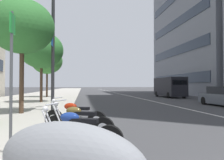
{
  "coord_description": "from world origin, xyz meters",
  "views": [
    {
      "loc": [
        -2.51,
        6.68,
        1.52
      ],
      "look_at": [
        17.53,
        4.06,
        2.0
      ],
      "focal_mm": 36.37,
      "sensor_mm": 36.0,
      "label": 1
    }
  ],
  "objects": [
    {
      "name": "motorcycle_mid_row",
      "position": [
        4.08,
        6.79,
        0.42
      ],
      "size": [
        0.99,
        1.98,
        1.1
      ],
      "rotation": [
        0.0,
        0.0,
        1.16
      ],
      "color": "black",
      "rests_on": "ground"
    },
    {
      "name": "street_tree_by_lamp_post",
      "position": [
        9.13,
        9.65,
        4.41
      ],
      "size": [
        3.16,
        3.16,
        5.62
      ],
      "color": "#473323",
      "rests_on": "sidewalk_right_plaza"
    },
    {
      "name": "office_tower_near_left",
      "position": [
        34.77,
        -17.32,
        16.65
      ],
      "size": [
        23.87,
        16.14,
        33.3
      ],
      "color": "slate",
      "rests_on": "ground"
    },
    {
      "name": "street_lamp_with_banners",
      "position": [
        10.19,
        8.01,
        5.41
      ],
      "size": [
        1.26,
        2.22,
        9.07
      ],
      "color": "#232326",
      "rests_on": "sidewalk_right_plaza"
    },
    {
      "name": "lane_centre_stripe",
      "position": [
        35.0,
        0.0,
        0.0
      ],
      "size": [
        110.0,
        0.16,
        0.01
      ],
      "primitive_type": "cube",
      "color": "silver",
      "rests_on": "ground"
    },
    {
      "name": "street_tree_mid_sidewalk",
      "position": [
        16.7,
        10.03,
        4.42
      ],
      "size": [
        3.55,
        3.55,
        5.79
      ],
      "color": "#473323",
      "rests_on": "sidewalk_right_plaza"
    },
    {
      "name": "parking_sign_by_curb",
      "position": [
        2.29,
        8.1,
        1.86
      ],
      "size": [
        0.32,
        0.06,
        2.87
      ],
      "color": "#47494C",
      "rests_on": "sidewalk_right_plaza"
    },
    {
      "name": "street_tree_far_plaza",
      "position": [
        25.31,
        10.88,
        4.42
      ],
      "size": [
        3.63,
        3.63,
        5.83
      ],
      "color": "#473323",
      "rests_on": "sidewalk_right_plaza"
    },
    {
      "name": "motorcycle_far_end_row",
      "position": [
        5.39,
        6.95,
        0.42
      ],
      "size": [
        0.97,
        2.14,
        1.11
      ],
      "rotation": [
        0.0,
        0.0,
        1.2
      ],
      "color": "black",
      "rests_on": "ground"
    },
    {
      "name": "motorcycle_by_sign_pole",
      "position": [
        2.76,
        6.83,
        0.42
      ],
      "size": [
        0.92,
        2.08,
        1.1
      ],
      "rotation": [
        0.0,
        0.0,
        1.22
      ],
      "color": "black",
      "rests_on": "ground"
    },
    {
      "name": "delivery_van_ahead",
      "position": [
        25.23,
        -4.36,
        1.35
      ],
      "size": [
        5.98,
        2.27,
        2.51
      ],
      "rotation": [
        0.0,
        0.0,
        0.03
      ],
      "color": "black",
      "rests_on": "ground"
    },
    {
      "name": "sidewalk_right_plaza",
      "position": [
        30.0,
        11.74,
        0.07
      ],
      "size": [
        160.0,
        8.87,
        0.15
      ],
      "primitive_type": "cube",
      "color": "#A39E93",
      "rests_on": "ground"
    }
  ]
}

